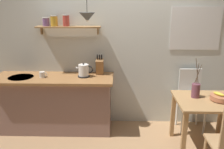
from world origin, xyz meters
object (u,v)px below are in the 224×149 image
at_px(twig_vase, 196,90).
at_px(coffee_mug_by_sink, 42,75).
at_px(dining_table, 206,109).
at_px(dining_chair_far, 190,97).
at_px(knife_block, 100,66).
at_px(pendant_lamp, 87,17).
at_px(electric_kettle, 84,71).
at_px(fruit_bowl, 221,97).

distance_m(twig_vase, coffee_mug_by_sink, 2.23).
height_order(dining_table, coffee_mug_by_sink, coffee_mug_by_sink).
bearing_deg(dining_chair_far, knife_block, 178.14).
bearing_deg(coffee_mug_by_sink, knife_block, 12.82).
bearing_deg(pendant_lamp, dining_table, -15.58).
relative_size(electric_kettle, pendant_lamp, 0.58).
relative_size(twig_vase, electric_kettle, 2.10).
xyz_separation_m(coffee_mug_by_sink, pendant_lamp, (0.71, 0.01, 0.85)).
xyz_separation_m(twig_vase, knife_block, (-1.35, 0.55, 0.18)).
relative_size(dining_table, knife_block, 2.51).
relative_size(dining_chair_far, coffee_mug_by_sink, 8.11).
bearing_deg(twig_vase, electric_kettle, 165.62).
bearing_deg(fruit_bowl, pendant_lamp, 165.34).
height_order(twig_vase, coffee_mug_by_sink, twig_vase).
height_order(dining_table, electric_kettle, electric_kettle).
height_order(coffee_mug_by_sink, pendant_lamp, pendant_lamp).
relative_size(electric_kettle, coffee_mug_by_sink, 2.17).
distance_m(twig_vase, pendant_lamp, 1.81).
height_order(dining_table, fruit_bowl, fruit_bowl).
bearing_deg(pendant_lamp, knife_block, 50.09).
distance_m(twig_vase, knife_block, 1.47).
distance_m(fruit_bowl, knife_block, 1.79).
relative_size(fruit_bowl, twig_vase, 0.51).
relative_size(dining_table, fruit_bowl, 2.91).
distance_m(dining_table, twig_vase, 0.28).
bearing_deg(knife_block, twig_vase, -22.07).
relative_size(dining_chair_far, electric_kettle, 3.73).
bearing_deg(fruit_bowl, twig_vase, 160.37).
distance_m(dining_chair_far, knife_block, 1.53).
relative_size(dining_table, coffee_mug_by_sink, 6.78).
bearing_deg(pendant_lamp, electric_kettle, 152.90).
height_order(dining_chair_far, electric_kettle, electric_kettle).
bearing_deg(dining_table, pendant_lamp, 164.42).
bearing_deg(pendant_lamp, twig_vase, -13.63).
height_order(dining_chair_far, coffee_mug_by_sink, coffee_mug_by_sink).
relative_size(dining_table, dining_chair_far, 0.84).
bearing_deg(electric_kettle, coffee_mug_by_sink, -175.05).
xyz_separation_m(knife_block, coffee_mug_by_sink, (-0.86, -0.20, -0.08)).
relative_size(knife_block, pendant_lamp, 0.72).
bearing_deg(fruit_bowl, dining_chair_far, 108.45).
height_order(knife_block, pendant_lamp, pendant_lamp).
xyz_separation_m(fruit_bowl, knife_block, (-1.65, 0.65, 0.24)).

